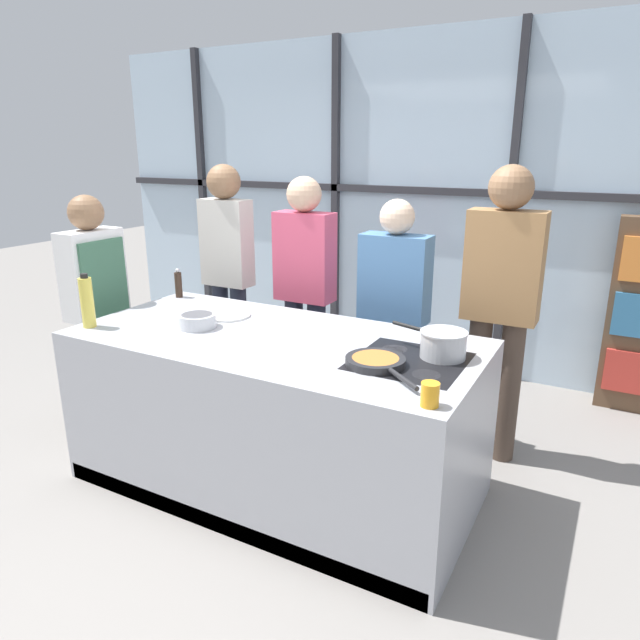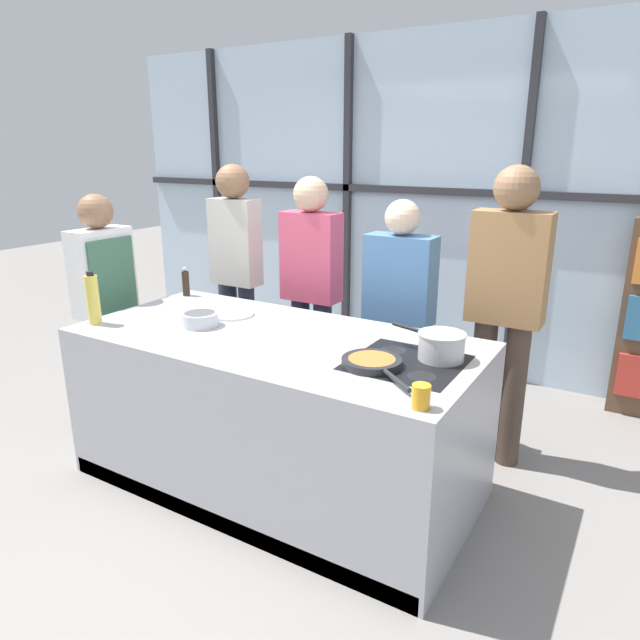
{
  "view_description": "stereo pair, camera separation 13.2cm",
  "coord_description": "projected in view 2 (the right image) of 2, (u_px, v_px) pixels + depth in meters",
  "views": [
    {
      "loc": [
        1.62,
        -2.46,
        1.9
      ],
      "look_at": [
        0.23,
        0.1,
        1.01
      ],
      "focal_mm": 32.0,
      "sensor_mm": 36.0,
      "label": 1
    },
    {
      "loc": [
        1.73,
        -2.39,
        1.9
      ],
      "look_at": [
        0.23,
        0.1,
        1.01
      ],
      "focal_mm": 32.0,
      "sensor_mm": 36.0,
      "label": 2
    }
  ],
  "objects": [
    {
      "name": "mixing_bowl",
      "position": [
        200.0,
        319.0,
        3.26
      ],
      "size": [
        0.21,
        0.21,
        0.08
      ],
      "color": "silver",
      "rests_on": "demo_island"
    },
    {
      "name": "demo_island",
      "position": [
        276.0,
        412.0,
        3.23
      ],
      "size": [
        2.23,
        1.07,
        0.91
      ],
      "color": "#A8AAB2",
      "rests_on": "ground_plane"
    },
    {
      "name": "spectator_far_right",
      "position": [
        506.0,
        299.0,
        3.33
      ],
      "size": [
        0.43,
        0.25,
        1.8
      ],
      "rotation": [
        0.0,
        0.0,
        3.14
      ],
      "color": "#47382D",
      "rests_on": "ground_plane"
    },
    {
      "name": "white_plate",
      "position": [
        231.0,
        314.0,
        3.48
      ],
      "size": [
        0.28,
        0.28,
        0.01
      ],
      "primitive_type": "cylinder",
      "color": "white",
      "rests_on": "demo_island"
    },
    {
      "name": "spectator_center_left",
      "position": [
        311.0,
        282.0,
        4.0
      ],
      "size": [
        0.41,
        0.24,
        1.71
      ],
      "rotation": [
        0.0,
        0.0,
        3.14
      ],
      "color": "#232838",
      "rests_on": "ground_plane"
    },
    {
      "name": "juice_glass_near",
      "position": [
        421.0,
        397.0,
        2.23
      ],
      "size": [
        0.08,
        0.08,
        0.1
      ],
      "primitive_type": "cylinder",
      "color": "orange",
      "rests_on": "demo_island"
    },
    {
      "name": "spectator_center_right",
      "position": [
        399.0,
        308.0,
        3.7
      ],
      "size": [
        0.44,
        0.22,
        1.58
      ],
      "rotation": [
        0.0,
        0.0,
        3.14
      ],
      "color": "#232838",
      "rests_on": "ground_plane"
    },
    {
      "name": "saucepan",
      "position": [
        441.0,
        345.0,
        2.74
      ],
      "size": [
        0.41,
        0.23,
        0.13
      ],
      "color": "silver",
      "rests_on": "demo_island"
    },
    {
      "name": "pepper_grinder",
      "position": [
        186.0,
        283.0,
        3.91
      ],
      "size": [
        0.05,
        0.05,
        0.2
      ],
      "color": "#332319",
      "rests_on": "demo_island"
    },
    {
      "name": "oil_bottle",
      "position": [
        93.0,
        299.0,
        3.27
      ],
      "size": [
        0.07,
        0.07,
        0.31
      ],
      "color": "#E0CC4C",
      "rests_on": "demo_island"
    },
    {
      "name": "chef",
      "position": [
        106.0,
        298.0,
        3.86
      ],
      "size": [
        0.23,
        0.41,
        1.6
      ],
      "rotation": [
        0.0,
        0.0,
        -1.57
      ],
      "color": "#47382D",
      "rests_on": "ground_plane"
    },
    {
      "name": "back_window_wall",
      "position": [
        429.0,
        207.0,
        4.83
      ],
      "size": [
        6.4,
        0.1,
        2.8
      ],
      "color": "silver",
      "rests_on": "ground_plane"
    },
    {
      "name": "spectator_far_left",
      "position": [
        236.0,
        263.0,
        4.31
      ],
      "size": [
        0.38,
        0.25,
        1.78
      ],
      "rotation": [
        0.0,
        0.0,
        3.14
      ],
      "color": "#232838",
      "rests_on": "ground_plane"
    },
    {
      "name": "frying_pan",
      "position": [
        372.0,
        362.0,
        2.67
      ],
      "size": [
        0.44,
        0.39,
        0.04
      ],
      "color": "#232326",
      "rests_on": "demo_island"
    },
    {
      "name": "ground_plane",
      "position": [
        278.0,
        481.0,
        3.37
      ],
      "size": [
        18.0,
        18.0,
        0.0
      ],
      "primitive_type": "plane",
      "color": "gray"
    }
  ]
}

